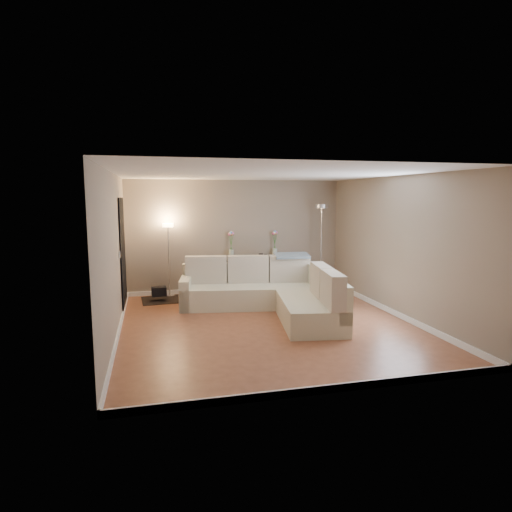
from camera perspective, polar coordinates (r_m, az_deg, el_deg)
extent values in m
cube|color=brown|center=(7.61, 1.45, -9.09)|extent=(5.00, 5.50, 0.01)
cube|color=white|center=(7.28, 1.52, 10.95)|extent=(5.00, 5.50, 0.01)
cube|color=gray|center=(10.01, -2.66, 2.64)|extent=(5.00, 0.02, 2.60)
cube|color=gray|center=(4.76, 10.23, -3.37)|extent=(5.00, 0.02, 2.60)
cube|color=gray|center=(7.10, -18.45, 0.07)|extent=(0.02, 5.50, 2.60)
cube|color=gray|center=(8.34, 18.36, 1.19)|extent=(0.02, 5.50, 2.60)
cube|color=white|center=(10.17, -2.59, -4.40)|extent=(5.00, 0.03, 0.10)
cube|color=white|center=(5.17, 9.76, -17.04)|extent=(5.00, 0.03, 0.10)
cube|color=white|center=(7.37, -17.83, -9.60)|extent=(0.03, 5.50, 0.10)
cube|color=white|center=(8.56, 17.85, -7.15)|extent=(0.03, 5.50, 0.10)
cube|color=black|center=(8.81, -17.32, 0.26)|extent=(0.02, 1.20, 2.20)
cube|color=white|center=(7.96, -17.72, 0.18)|extent=(0.02, 0.08, 0.12)
cube|color=beige|center=(8.78, -0.60, -5.25)|extent=(2.95, 1.40, 0.44)
cube|color=beige|center=(9.09, -0.78, -2.83)|extent=(2.83, 0.65, 0.61)
cube|color=beige|center=(8.77, -9.33, -4.80)|extent=(0.34, 1.00, 0.61)
cube|color=beige|center=(7.60, 7.22, -7.42)|extent=(1.24, 1.87, 0.44)
cube|color=beige|center=(8.08, 9.19, -4.31)|extent=(0.63, 2.73, 0.61)
cube|color=beige|center=(8.92, -6.68, -1.82)|extent=(0.88, 0.37, 0.57)
cube|color=beige|center=(8.93, -1.08, -1.75)|extent=(0.88, 0.37, 0.57)
cube|color=beige|center=(9.03, 4.45, -1.66)|extent=(0.88, 0.37, 0.57)
cube|color=beige|center=(7.85, 8.66, -3.18)|extent=(0.36, 0.81, 0.57)
cube|color=beige|center=(7.08, 10.20, -4.45)|extent=(0.36, 0.81, 0.57)
cube|color=slate|center=(9.02, 4.79, 0.07)|extent=(0.76, 0.49, 0.10)
cube|color=black|center=(10.04, -0.39, -0.54)|extent=(1.24, 0.35, 0.04)
cube|color=black|center=(9.87, -3.46, -2.94)|extent=(0.04, 0.04, 0.72)
cube|color=black|center=(10.12, -3.71, -2.67)|extent=(0.04, 0.04, 0.72)
cube|color=black|center=(10.12, 2.94, -2.67)|extent=(0.04, 0.04, 0.72)
cube|color=black|center=(10.37, 2.53, -2.41)|extent=(0.04, 0.04, 0.72)
cube|color=black|center=(10.14, -0.39, -3.73)|extent=(1.16, 0.32, 0.03)
cube|color=#BF3333|center=(10.02, -3.24, -3.27)|extent=(0.03, 0.15, 0.18)
cube|color=#3359A5|center=(10.03, -3.02, -3.21)|extent=(0.04, 0.15, 0.20)
cube|color=gold|center=(10.03, -2.76, -3.14)|extent=(0.04, 0.15, 0.22)
cube|color=#3F7F4C|center=(10.05, -2.48, -3.24)|extent=(0.05, 0.15, 0.18)
cube|color=#994C99|center=(10.05, -2.23, -3.18)|extent=(0.03, 0.15, 0.20)
cube|color=orange|center=(10.06, -2.01, -3.11)|extent=(0.04, 0.15, 0.22)
cube|color=#262626|center=(10.07, -1.76, -3.21)|extent=(0.04, 0.15, 0.18)
cube|color=#4C99B2|center=(10.08, -1.48, -3.14)|extent=(0.05, 0.15, 0.20)
cube|color=#B2A58C|center=(10.08, -1.23, -3.08)|extent=(0.03, 0.15, 0.22)
cube|color=brown|center=(10.10, -1.01, -3.18)|extent=(0.04, 0.15, 0.18)
cube|color=navy|center=(10.10, -0.76, -3.11)|extent=(0.04, 0.15, 0.20)
cube|color=gold|center=(10.11, -0.48, -3.05)|extent=(0.05, 0.15, 0.22)
cube|color=black|center=(10.15, -0.58, 1.76)|extent=(0.88, 0.05, 0.69)
cube|color=white|center=(10.13, -0.55, 1.75)|extent=(0.76, 0.02, 0.57)
cube|color=orange|center=(9.99, -0.98, -0.27)|extent=(0.17, 0.12, 0.04)
cube|color=black|center=(10.02, 0.64, 0.01)|extent=(0.10, 0.02, 0.12)
cube|color=black|center=(10.05, 1.27, -0.02)|extent=(0.08, 0.02, 0.10)
cylinder|color=silver|center=(9.92, -3.32, 0.22)|extent=(0.12, 0.12, 0.23)
cylinder|color=#38722D|center=(9.89, -3.43, 1.75)|extent=(0.09, 0.01, 0.39)
sphere|color=#E5598C|center=(9.87, -3.56, 2.90)|extent=(0.07, 0.07, 0.07)
cylinder|color=#38722D|center=(9.89, -3.39, 1.81)|extent=(0.05, 0.01, 0.42)
sphere|color=white|center=(9.87, -3.45, 3.02)|extent=(0.07, 0.07, 0.07)
cylinder|color=#38722D|center=(9.89, -3.34, 1.86)|extent=(0.01, 0.01, 0.44)
sphere|color=#598CE5|center=(9.87, -3.35, 3.13)|extent=(0.07, 0.07, 0.07)
cylinder|color=#38722D|center=(9.89, -3.29, 1.75)|extent=(0.05, 0.01, 0.40)
sphere|color=#E58C4C|center=(9.88, -3.24, 2.91)|extent=(0.07, 0.07, 0.07)
cylinder|color=#38722D|center=(9.89, -3.24, 1.81)|extent=(0.10, 0.01, 0.41)
sphere|color=#D866B2|center=(9.88, -3.14, 3.02)|extent=(0.07, 0.07, 0.07)
cylinder|color=silver|center=(10.15, 2.51, 0.40)|extent=(0.12, 0.12, 0.23)
cylinder|color=#38722D|center=(10.12, 2.43, 1.90)|extent=(0.09, 0.01, 0.39)
sphere|color=#E5598C|center=(10.09, 2.33, 3.02)|extent=(0.07, 0.07, 0.07)
cylinder|color=#38722D|center=(10.12, 2.47, 1.95)|extent=(0.05, 0.01, 0.42)
sphere|color=white|center=(10.09, 2.43, 3.13)|extent=(0.07, 0.07, 0.07)
cylinder|color=#38722D|center=(10.12, 2.52, 2.01)|extent=(0.01, 0.01, 0.44)
sphere|color=#598CE5|center=(10.10, 2.53, 3.24)|extent=(0.07, 0.07, 0.07)
cylinder|color=#38722D|center=(10.12, 2.57, 1.90)|extent=(0.05, 0.01, 0.40)
sphere|color=#E58C4C|center=(10.11, 2.63, 3.03)|extent=(0.07, 0.07, 0.07)
cylinder|color=#38722D|center=(10.12, 2.61, 1.95)|extent=(0.10, 0.01, 0.41)
sphere|color=#D866B2|center=(10.11, 2.73, 3.14)|extent=(0.07, 0.07, 0.07)
cylinder|color=silver|center=(9.82, -11.41, -5.21)|extent=(0.23, 0.23, 0.03)
cylinder|color=silver|center=(9.68, -11.53, -0.73)|extent=(0.02, 0.02, 1.55)
cylinder|color=#FFBF72|center=(9.59, -11.66, 4.04)|extent=(0.25, 0.25, 0.07)
cylinder|color=silver|center=(10.33, 8.55, -4.48)|extent=(0.29, 0.29, 0.03)
cylinder|color=silver|center=(10.17, 8.67, 0.87)|extent=(0.03, 0.03, 1.94)
cylinder|color=silver|center=(10.09, 8.79, 6.57)|extent=(0.31, 0.31, 0.09)
cube|color=black|center=(9.52, -11.73, -5.69)|extent=(1.12, 0.87, 0.01)
cube|color=black|center=(9.39, -12.80, -4.62)|extent=(0.32, 0.23, 0.20)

